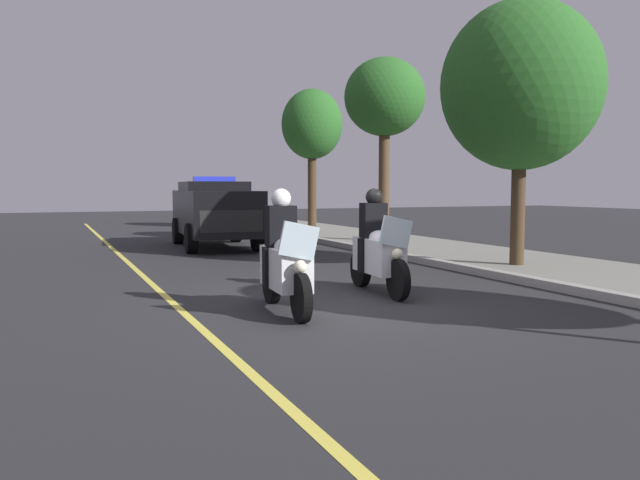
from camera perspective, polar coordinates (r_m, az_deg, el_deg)
ground_plane at (r=9.46m, az=2.21°, el=-5.86°), size 80.00×80.00×0.00m
curb_strip at (r=11.64m, az=19.82°, el=-3.77°), size 48.00×0.24×0.15m
sidewalk_strip at (r=13.01m, az=25.96°, el=-3.21°), size 48.00×3.60×0.10m
lane_stripe_center at (r=8.74m, az=-11.57°, el=-6.81°), size 48.00×0.12×0.01m
police_motorcycle_lead_left at (r=8.90m, az=-3.16°, el=-1.99°), size 2.14×0.62×1.72m
police_motorcycle_lead_right at (r=10.52m, az=5.19°, el=-0.96°), size 2.14×0.62×1.72m
police_suv at (r=18.77m, az=-9.34°, el=2.61°), size 5.03×2.37×2.05m
tree_mid_block at (r=14.29m, az=17.49°, el=12.96°), size 3.32×3.32×5.51m
tree_far_back at (r=19.96m, az=5.79°, el=12.39°), size 2.46×2.46×5.56m
tree_behind_suv at (r=26.31m, az=-0.72°, el=10.17°), size 2.48×2.48×5.61m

